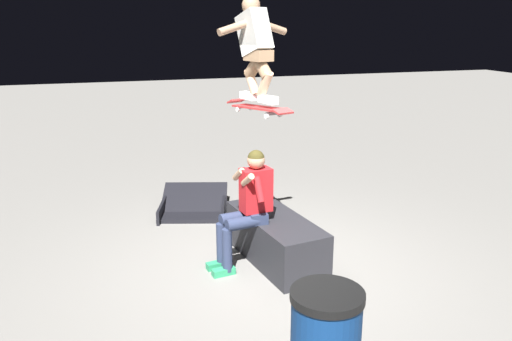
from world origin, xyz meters
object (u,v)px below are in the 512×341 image
Objects in this scene: skateboard at (258,108)px; kicker_ramp at (194,207)px; ledge_box_main at (275,239)px; skater_airborne at (255,44)px; person_sitting_on_ledge at (247,203)px.

kicker_ramp is at bearing 14.43° from skateboard.
ledge_box_main is 1.48× the size of skateboard.
skater_airborne is at bearing 42.37° from ledge_box_main.
skater_airborne reaches higher than ledge_box_main.
person_sitting_on_ledge is (-0.04, 0.36, 0.51)m from ledge_box_main.
kicker_ramp is at bearing 7.63° from person_sitting_on_ledge.
person_sitting_on_ledge is at bearing 97.07° from ledge_box_main.
skateboard is at bearing -165.57° from kicker_ramp.
kicker_ramp is at bearing 17.99° from ledge_box_main.
kicker_ramp is (1.71, 0.44, -2.44)m from skater_airborne.
skateboard reaches higher than person_sitting_on_ledge.
person_sitting_on_ledge is at bearing 144.67° from skater_airborne.
person_sitting_on_ledge reaches higher than kicker_ramp.
person_sitting_on_ledge is at bearing 135.09° from skateboard.
ledge_box_main is 2.02m from kicker_ramp.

